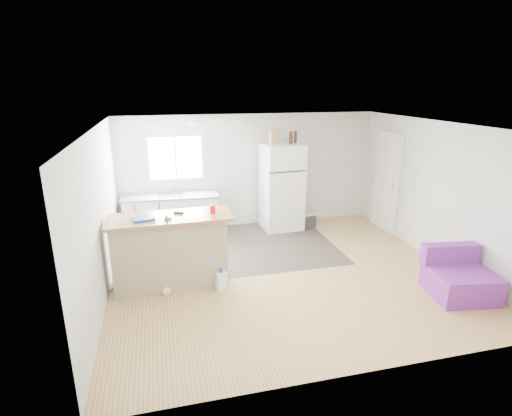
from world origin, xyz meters
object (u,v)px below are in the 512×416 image
Objects in this scene: kitchen_cabinets at (172,215)px; cardboard_box at (274,137)px; refrigerator at (281,187)px; red_cup at (213,209)px; blue_tray at (143,219)px; bottle_left at (291,138)px; cleaner_jug at (221,281)px; purple_seat at (459,278)px; mop at (168,279)px; bottle_right at (295,137)px; peninsula at (170,251)px; cooler at (304,219)px.

cardboard_box is (2.12, -0.13, 1.53)m from kitchen_cabinets.
cardboard_box is at bearing -172.78° from refrigerator.
cardboard_box reaches higher than red_cup.
red_cup reaches higher than blue_tray.
cleaner_jug is at bearing -128.07° from bottle_left.
purple_seat is 4.21m from cardboard_box.
mop is 4.01m from bottle_right.
purple_seat is at bearing -19.04° from peninsula.
bottle_left is (2.57, 2.04, 1.37)m from peninsula.
kitchen_cabinets is 2.62m from cardboard_box.
bottle_right reaches higher than kitchen_cabinets.
refrigerator is 1.89× the size of purple_seat.
blue_tray is at bearing -167.59° from peninsula.
cooler is 1.78m from bottle_right.
purple_seat is 3.20× the size of blue_tray.
kitchen_cabinets and peninsula have the same top height.
kitchen_cabinets is 2.35m from refrigerator.
purple_seat is at bearing -67.52° from refrigerator.
bottle_right is (2.69, 2.10, 1.37)m from peninsula.
cleaner_jug is 1.09m from red_cup.
kitchen_cabinets reaches higher than cooler.
peninsula is at bearing 13.71° from blue_tray.
bottle_left reaches higher than refrigerator.
kitchen_cabinets is 7.75× the size of bottle_right.
peninsula is at bearing -142.02° from bottle_right.
mop is 3.89m from bottle_left.
bottle_left reaches higher than cooler.
purple_seat is (4.09, -1.31, -0.31)m from peninsula.
red_cup reaches higher than cooler.
mop is at bearing 156.65° from cleaner_jug.
cleaner_jug is at bearing -12.99° from blue_tray.
cleaner_jug is 1.36× the size of bottle_right.
peninsula is 0.91m from red_cup.
kitchen_cabinets is 2.37m from red_cup.
cooler is 4.11× the size of red_cup.
blue_tray is at bearing -144.03° from bottle_left.
bottle_left is at bearing -0.26° from kitchen_cabinets.
purple_seat is (3.98, -3.49, -0.18)m from kitchen_cabinets.
bottle_right reaches higher than refrigerator.
cleaner_jug is at bearing -73.20° from kitchen_cabinets.
kitchen_cabinets is 5.30m from purple_seat.
peninsula is 0.68m from blue_tray.
kitchen_cabinets is 1.07× the size of refrigerator.
cardboard_box is at bearing 39.62° from cleaner_jug.
red_cup is at bearing -72.45° from kitchen_cabinets.
cooler is 0.51× the size of purple_seat.
mop is at bearing -140.48° from refrigerator.
refrigerator reaches higher than blue_tray.
mop reaches higher than blue_tray.
refrigerator is at bearing 159.20° from cooler.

